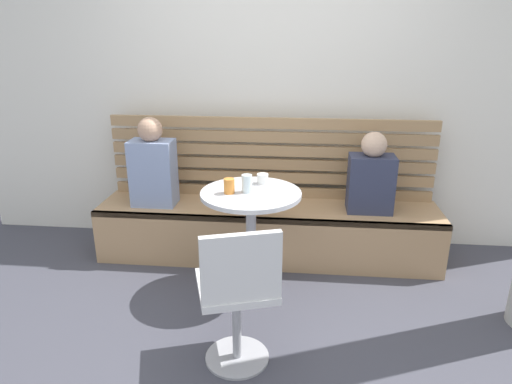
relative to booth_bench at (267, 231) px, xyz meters
The scene contains 11 objects.
ground 1.22m from the booth_bench, 90.00° to the right, with size 8.00×8.00×0.00m, color #42424C.
back_wall 1.31m from the booth_bench, 90.00° to the left, with size 5.20×0.10×2.90m, color white.
booth_bench is the anchor object (origin of this frame).
booth_backrest 0.61m from the booth_bench, 90.00° to the left, with size 2.65×0.04×0.67m.
cafe_table 0.59m from the booth_bench, 98.47° to the right, with size 0.68×0.68×0.74m.
white_chair 1.34m from the booth_bench, 92.28° to the right, with size 0.50×0.50×0.85m.
person_adult 1.05m from the booth_bench, behind, with size 0.34×0.22×0.70m.
person_child_left 0.93m from the booth_bench, ahead, with size 0.34×0.22×0.62m.
cup_glass_tall 0.78m from the booth_bench, 101.08° to the right, with size 0.07×0.07×0.12m, color silver.
cup_ceramic_white 0.64m from the booth_bench, 92.23° to the right, with size 0.08×0.08×0.07m, color white.
cup_tumbler_orange 0.82m from the booth_bench, 111.32° to the right, with size 0.07×0.07×0.10m, color orange.
Camera 1 is at (0.25, -2.13, 1.74)m, focal length 31.60 mm.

